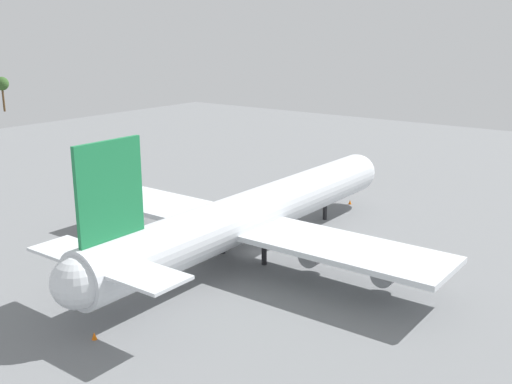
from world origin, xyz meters
The scene contains 4 objects.
ground_plane centered at (0.00, 0.00, 0.00)m, with size 263.55×263.55×0.00m, color slate.
cargo_airplane centered at (-0.22, 0.00, 5.86)m, with size 65.89×57.37×19.71m.
safety_cone_nose centered at (29.65, 0.89, 0.41)m, with size 0.57×0.57×0.82m, color orange.
safety_cone_tail centered at (-29.65, -1.57, 0.40)m, with size 0.57×0.57×0.81m, color orange.
Camera 1 is at (-63.68, -47.53, 30.42)m, focal length 41.91 mm.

